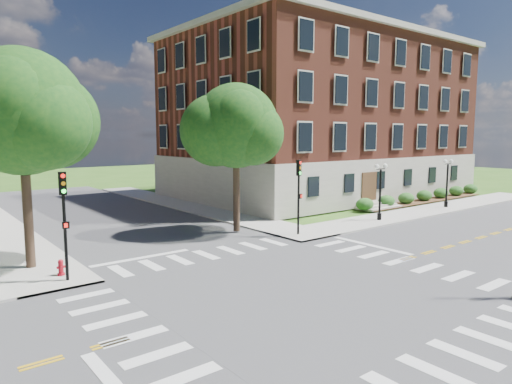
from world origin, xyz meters
TOP-DOWN VIEW (x-y plane):
  - ground at (0.00, 0.00)m, footprint 160.00×160.00m
  - road_ew at (0.00, 0.00)m, footprint 90.00×12.00m
  - road_ns at (0.00, 0.00)m, footprint 12.00×90.00m
  - sidewalk_ne at (15.38, 15.38)m, footprint 34.00×34.00m
  - crosswalk_east at (7.20, 0.00)m, footprint 2.20×10.20m
  - stop_bar_east at (8.80, 3.00)m, footprint 0.40×5.50m
  - main_building at (24.00, 21.99)m, footprint 30.60×22.40m
  - shrub_row at (27.00, 10.80)m, footprint 18.00×2.00m
  - tree_c at (-8.08, 10.21)m, footprint 5.94×5.94m
  - tree_d at (4.69, 10.87)m, footprint 5.51×5.51m
  - traffic_signal_ne at (7.18, 7.52)m, footprint 0.38×0.45m
  - traffic_signal_nw at (-7.29, 6.99)m, footprint 0.37×0.44m
  - twin_lamp_west at (15.51, 7.45)m, footprint 1.36×0.36m
  - twin_lamp_east at (25.29, 7.60)m, footprint 1.36×0.36m
  - fire_hydrant at (-7.31, 7.91)m, footprint 0.35×0.35m

SIDE VIEW (x-z plane):
  - ground at x=0.00m, z-range 0.00..0.00m
  - crosswalk_east at x=7.20m, z-range -0.01..0.01m
  - stop_bar_east at x=8.80m, z-range 0.00..0.00m
  - shrub_row at x=27.00m, z-range -0.65..0.65m
  - road_ew at x=0.00m, z-range 0.00..0.01m
  - road_ns at x=0.00m, z-range 0.00..0.01m
  - sidewalk_ne at x=15.38m, z-range 0.00..0.12m
  - fire_hydrant at x=-7.31m, z-range 0.09..0.84m
  - twin_lamp_west at x=15.51m, z-range 0.41..4.64m
  - twin_lamp_east at x=25.29m, z-range 0.41..4.64m
  - traffic_signal_ne at x=7.18m, z-range 0.79..5.59m
  - traffic_signal_nw at x=-7.29m, z-range 0.79..5.59m
  - tree_d at x=4.69m, z-range 2.20..11.91m
  - tree_c at x=-8.08m, z-range 2.33..12.74m
  - main_building at x=24.00m, z-range 0.09..16.59m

